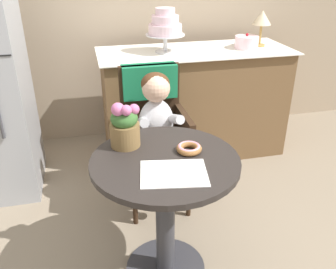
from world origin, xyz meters
TOP-DOWN VIEW (x-y plane):
  - ground_plane at (0.00, 0.00)m, footprint 8.00×8.00m
  - cafe_table at (0.00, 0.00)m, footprint 0.72×0.72m
  - wicker_chair at (0.08, 0.70)m, footprint 0.42×0.45m
  - seated_child at (0.08, 0.54)m, footprint 0.27×0.32m
  - paper_napkin at (0.01, -0.14)m, footprint 0.33×0.27m
  - donut_front at (0.13, 0.04)m, footprint 0.13×0.13m
  - flower_vase at (-0.16, 0.18)m, footprint 0.15×0.15m
  - display_counter at (0.55, 1.30)m, footprint 1.56×0.62m
  - tiered_cake_stand at (0.30, 1.30)m, footprint 0.30×0.30m
  - round_layer_cake at (0.97, 1.27)m, footprint 0.19×0.19m
  - table_lamp at (1.11, 1.31)m, footprint 0.15×0.15m

SIDE VIEW (x-z plane):
  - ground_plane at x=0.00m, z-range 0.00..0.00m
  - display_counter at x=0.55m, z-range 0.00..0.90m
  - cafe_table at x=0.00m, z-range 0.15..0.87m
  - wicker_chair at x=0.08m, z-range 0.16..1.12m
  - seated_child at x=0.08m, z-range 0.31..1.04m
  - paper_napkin at x=0.01m, z-range 0.72..0.72m
  - donut_front at x=0.13m, z-range 0.72..0.76m
  - flower_vase at x=-0.16m, z-range 0.71..0.95m
  - round_layer_cake at x=0.97m, z-range 0.89..1.01m
  - tiered_cake_stand at x=0.30m, z-range 0.93..1.27m
  - table_lamp at x=1.11m, z-range 0.97..1.26m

